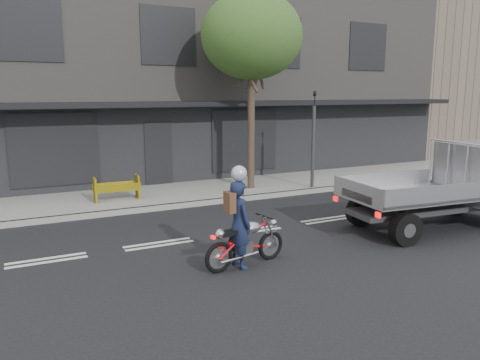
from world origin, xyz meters
name	(u,v)px	position (x,y,z in m)	size (l,w,h in m)	color
ground	(251,231)	(0.00, 0.00, 0.00)	(80.00, 80.00, 0.00)	black
sidewalk	(187,193)	(0.00, 4.70, 0.07)	(32.00, 3.20, 0.15)	gray
kerb	(205,203)	(0.00, 3.10, 0.07)	(32.00, 0.20, 0.15)	gray
building_main	(135,80)	(0.00, 11.30, 4.00)	(26.00, 10.00, 8.00)	slate
building_neighbour	(448,68)	(20.00, 11.30, 5.00)	(14.00, 10.00, 10.00)	brown
street_tree	(252,37)	(2.20, 4.20, 5.28)	(3.40, 3.40, 6.74)	#382B21
traffic_light_pole	(313,145)	(4.20, 3.35, 1.65)	(0.12, 0.12, 3.50)	#2D2D30
motorcycle	(246,241)	(-1.20, -2.08, 0.51)	(1.90, 0.56, 0.98)	black
rider	(239,224)	(-1.35, -2.08, 0.88)	(0.64, 0.42, 1.76)	#151E3C
flatbed_ute	(470,177)	(5.46, -1.97, 1.27)	(4.98, 2.40, 2.23)	black
construction_barrier	(118,189)	(-2.44, 4.12, 0.54)	(1.40, 0.56, 0.78)	yellow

